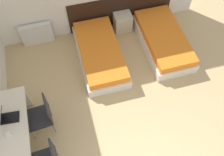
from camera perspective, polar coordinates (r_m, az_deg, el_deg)
headboard_panel at (r=6.54m, az=1.98°, el=15.09°), size 2.67×0.03×0.90m
bed_near_window at (r=5.91m, az=-2.76°, el=5.53°), size 0.98×1.97×0.43m
bed_near_door at (r=6.30m, az=11.60°, el=8.42°), size 0.98×1.97×0.43m
nightstand at (r=6.54m, az=2.44°, el=12.62°), size 0.43×0.34×0.49m
radiator at (r=6.45m, az=-16.77°, el=9.62°), size 0.77×0.12×0.60m
desk at (r=4.80m, az=-21.20°, el=-13.60°), size 0.55×2.04×0.74m
chair_near_laptop at (r=4.94m, az=-15.73°, el=-8.10°), size 0.50×0.50×0.94m
laptop at (r=4.79m, az=-22.88°, el=-8.18°), size 0.34×0.24×0.32m
mug at (r=4.67m, az=-22.61°, el=-11.86°), size 0.08×0.08×0.09m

